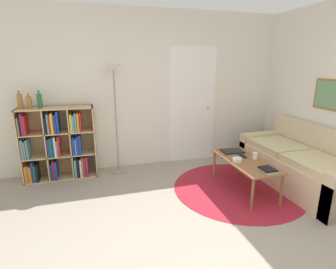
# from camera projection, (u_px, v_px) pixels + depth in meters

# --- Properties ---
(ground_plane) EXTENTS (14.00, 14.00, 0.00)m
(ground_plane) POSITION_uv_depth(u_px,v_px,m) (220.00, 267.00, 2.33)
(ground_plane) COLOR gray
(wall_back) EXTENTS (7.59, 0.11, 2.60)m
(wall_back) POSITION_uv_depth(u_px,v_px,m) (153.00, 91.00, 4.45)
(wall_back) COLOR silver
(wall_back) RESTS_ON ground_plane
(wall_right) EXTENTS (0.08, 5.62, 2.60)m
(wall_right) POSITION_uv_depth(u_px,v_px,m) (327.00, 95.00, 3.82)
(wall_right) COLOR silver
(wall_right) RESTS_ON ground_plane
(rug) EXTENTS (1.84, 1.84, 0.01)m
(rug) POSITION_uv_depth(u_px,v_px,m) (238.00, 188.00, 3.79)
(rug) COLOR maroon
(rug) RESTS_ON ground_plane
(bookshelf) EXTENTS (1.07, 0.34, 1.12)m
(bookshelf) POSITION_uv_depth(u_px,v_px,m) (58.00, 145.00, 4.03)
(bookshelf) COLOR tan
(bookshelf) RESTS_ON ground_plane
(floor_lamp) EXTENTS (0.29, 0.29, 1.75)m
(floor_lamp) POSITION_uv_depth(u_px,v_px,m) (114.00, 82.00, 3.96)
(floor_lamp) COLOR gray
(floor_lamp) RESTS_ON ground_plane
(couch) EXTENTS (0.84, 1.89, 0.86)m
(couch) POSITION_uv_depth(u_px,v_px,m) (303.00, 166.00, 3.84)
(couch) COLOR #CCB793
(couch) RESTS_ON ground_plane
(coffee_table) EXTENTS (0.50, 1.12, 0.45)m
(coffee_table) POSITION_uv_depth(u_px,v_px,m) (245.00, 163.00, 3.64)
(coffee_table) COLOR brown
(coffee_table) RESTS_ON ground_plane
(laptop) EXTENTS (0.33, 0.25, 0.02)m
(laptop) POSITION_uv_depth(u_px,v_px,m) (232.00, 151.00, 3.96)
(laptop) COLOR black
(laptop) RESTS_ON coffee_table
(bowl) EXTENTS (0.13, 0.13, 0.05)m
(bowl) POSITION_uv_depth(u_px,v_px,m) (237.00, 160.00, 3.57)
(bowl) COLOR silver
(bowl) RESTS_ON coffee_table
(book_stack_on_table) EXTENTS (0.17, 0.20, 0.03)m
(book_stack_on_table) POSITION_uv_depth(u_px,v_px,m) (268.00, 170.00, 3.26)
(book_stack_on_table) COLOR silver
(book_stack_on_table) RESTS_ON coffee_table
(cup) EXTENTS (0.07, 0.07, 0.09)m
(cup) POSITION_uv_depth(u_px,v_px,m) (255.00, 156.00, 3.67)
(cup) COLOR white
(cup) RESTS_ON coffee_table
(remote) EXTENTS (0.05, 0.18, 0.02)m
(remote) POSITION_uv_depth(u_px,v_px,m) (243.00, 156.00, 3.76)
(remote) COLOR black
(remote) RESTS_ON coffee_table
(bottle_left) EXTENTS (0.07, 0.07, 0.26)m
(bottle_left) POSITION_uv_depth(u_px,v_px,m) (20.00, 101.00, 3.73)
(bottle_left) COLOR olive
(bottle_left) RESTS_ON bookshelf
(bottle_middle) EXTENTS (0.06, 0.06, 0.22)m
(bottle_middle) POSITION_uv_depth(u_px,v_px,m) (29.00, 102.00, 3.75)
(bottle_middle) COLOR olive
(bottle_middle) RESTS_ON bookshelf
(bottle_right) EXTENTS (0.07, 0.07, 0.26)m
(bottle_right) POSITION_uv_depth(u_px,v_px,m) (40.00, 101.00, 3.79)
(bottle_right) COLOR #236633
(bottle_right) RESTS_ON bookshelf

